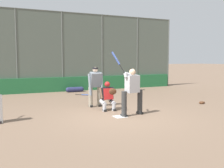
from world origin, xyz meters
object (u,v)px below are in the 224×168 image
(spare_bat_near_backstop, at_px, (85,95))
(equipment_bag_dugout_side, at_px, (75,89))
(fielding_glove_on_dirt, at_px, (202,103))
(spare_bat_by_padding, at_px, (137,89))
(batter_at_plate, at_px, (132,90))
(catcher_behind_plate, at_px, (108,96))
(umpire_home, at_px, (95,86))

(spare_bat_near_backstop, xyz_separation_m, equipment_bag_dugout_side, (0.06, -1.66, 0.12))
(fielding_glove_on_dirt, xyz_separation_m, equipment_bag_dugout_side, (3.94, -6.46, 0.10))
(spare_bat_by_padding, height_order, equipment_bag_dugout_side, equipment_bag_dugout_side)
(batter_at_plate, height_order, equipment_bag_dugout_side, batter_at_plate)
(catcher_behind_plate, bearing_deg, spare_bat_near_backstop, -91.86)
(spare_bat_by_padding, xyz_separation_m, fielding_glove_on_dirt, (0.03, 5.84, 0.02))
(umpire_home, height_order, spare_bat_near_backstop, umpire_home)
(catcher_behind_plate, xyz_separation_m, spare_bat_by_padding, (-4.47, -5.45, -0.55))
(catcher_behind_plate, height_order, umpire_home, umpire_home)
(fielding_glove_on_dirt, bearing_deg, batter_at_plate, 11.19)
(spare_bat_by_padding, bearing_deg, catcher_behind_plate, 102.06)
(spare_bat_near_backstop, height_order, equipment_bag_dugout_side, equipment_bag_dugout_side)
(catcher_behind_plate, xyz_separation_m, fielding_glove_on_dirt, (-4.43, 0.39, -0.53))
(umpire_home, bearing_deg, catcher_behind_plate, 100.71)
(spare_bat_near_backstop, relative_size, fielding_glove_on_dirt, 2.31)
(umpire_home, relative_size, spare_bat_near_backstop, 2.38)
(catcher_behind_plate, bearing_deg, spare_bat_by_padding, -124.20)
(spare_bat_near_backstop, relative_size, equipment_bag_dugout_side, 0.61)
(batter_at_plate, bearing_deg, fielding_glove_on_dirt, 179.29)
(spare_bat_near_backstop, relative_size, spare_bat_by_padding, 1.02)
(equipment_bag_dugout_side, bearing_deg, catcher_behind_plate, 85.41)
(batter_at_plate, bearing_deg, spare_bat_by_padding, -133.39)
(spare_bat_near_backstop, bearing_deg, fielding_glove_on_dirt, -13.41)
(umpire_home, relative_size, spare_bat_by_padding, 2.44)
(batter_at_plate, bearing_deg, spare_bat_near_backstop, -103.33)
(catcher_behind_plate, xyz_separation_m, spare_bat_near_backstop, (-0.54, -4.42, -0.55))
(umpire_home, xyz_separation_m, spare_bat_near_backstop, (-0.72, -3.50, -0.86))
(spare_bat_near_backstop, height_order, fielding_glove_on_dirt, fielding_glove_on_dirt)
(umpire_home, relative_size, fielding_glove_on_dirt, 5.50)
(umpire_home, distance_m, spare_bat_by_padding, 6.54)
(fielding_glove_on_dirt, distance_m, equipment_bag_dugout_side, 7.57)
(batter_at_plate, relative_size, umpire_home, 1.36)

